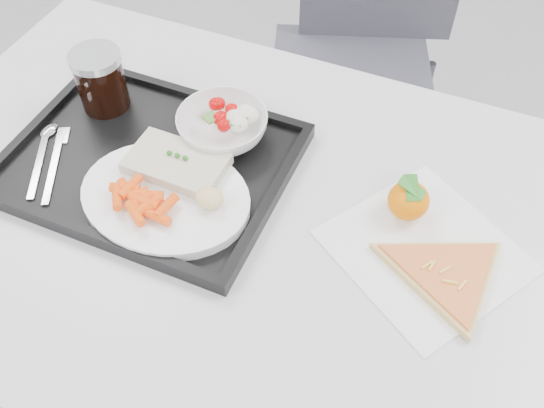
# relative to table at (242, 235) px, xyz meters

# --- Properties ---
(table) EXTENTS (1.20, 0.80, 0.75)m
(table) POSITION_rel_table_xyz_m (0.00, 0.00, 0.00)
(table) COLOR silver
(table) RESTS_ON ground
(chair) EXTENTS (0.54, 0.54, 0.93)m
(chair) POSITION_rel_table_xyz_m (-0.03, 0.81, -0.15)
(chair) COLOR #393941
(chair) RESTS_ON ground
(tray) EXTENTS (0.45, 0.35, 0.03)m
(tray) POSITION_rel_table_xyz_m (-0.18, 0.03, 0.08)
(tray) COLOR black
(tray) RESTS_ON table
(dinner_plate) EXTENTS (0.27, 0.27, 0.02)m
(dinner_plate) POSITION_rel_table_xyz_m (-0.11, -0.04, 0.09)
(dinner_plate) COLOR white
(dinner_plate) RESTS_ON tray
(fish_fillet) EXTENTS (0.15, 0.10, 0.03)m
(fish_fillet) POSITION_rel_table_xyz_m (-0.12, 0.02, 0.11)
(fish_fillet) COLOR beige
(fish_fillet) RESTS_ON dinner_plate
(bread_roll) EXTENTS (0.05, 0.05, 0.03)m
(bread_roll) POSITION_rel_table_xyz_m (-0.03, -0.03, 0.12)
(bread_roll) COLOR tan
(bread_roll) RESTS_ON dinner_plate
(salad_bowl) EXTENTS (0.15, 0.15, 0.05)m
(salad_bowl) POSITION_rel_table_xyz_m (-0.09, 0.12, 0.11)
(salad_bowl) COLOR white
(salad_bowl) RESTS_ON tray
(cola_glass) EXTENTS (0.09, 0.09, 0.11)m
(cola_glass) POSITION_rel_table_xyz_m (-0.32, 0.11, 0.14)
(cola_glass) COLOR black
(cola_glass) RESTS_ON tray
(cutlery) EXTENTS (0.12, 0.16, 0.01)m
(cutlery) POSITION_rel_table_xyz_m (-0.34, -0.03, 0.08)
(cutlery) COLOR silver
(cutlery) RESTS_ON tray
(napkin) EXTENTS (0.34, 0.34, 0.00)m
(napkin) POSITION_rel_table_xyz_m (0.29, 0.04, 0.07)
(napkin) COLOR white
(napkin) RESTS_ON table
(tangerine) EXTENTS (0.06, 0.06, 0.07)m
(tangerine) POSITION_rel_table_xyz_m (0.24, 0.09, 0.10)
(tangerine) COLOR orange
(tangerine) RESTS_ON napkin
(pizza_slice) EXTENTS (0.24, 0.24, 0.02)m
(pizza_slice) POSITION_rel_table_xyz_m (0.32, 0.00, 0.08)
(pizza_slice) COLOR #DFB172
(pizza_slice) RESTS_ON napkin
(carrot_pile) EXTENTS (0.12, 0.08, 0.02)m
(carrot_pile) POSITION_rel_table_xyz_m (-0.13, -0.07, 0.11)
(carrot_pile) COLOR #FF520F
(carrot_pile) RESTS_ON dinner_plate
(salad_contents) EXTENTS (0.09, 0.07, 0.03)m
(salad_contents) POSITION_rel_table_xyz_m (-0.08, 0.14, 0.12)
(salad_contents) COLOR #BC0605
(salad_contents) RESTS_ON salad_bowl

